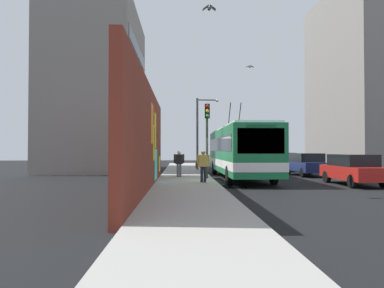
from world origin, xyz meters
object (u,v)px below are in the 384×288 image
object	(u,v)px
pedestrian_midblock	(179,162)
traffic_light	(207,128)
parked_car_red	(353,169)
pedestrian_at_curb	(203,164)
parked_car_white	(282,161)
street_lamp	(200,128)
parked_car_navy	(306,164)
city_bus	(239,150)

from	to	relation	value
pedestrian_midblock	traffic_light	world-z (taller)	traffic_light
parked_car_red	pedestrian_at_curb	bearing A→B (deg)	88.37
parked_car_white	street_lamp	bearing A→B (deg)	94.35
parked_car_red	pedestrian_midblock	xyz separation A→B (m)	(3.74, 8.99, 0.25)
parked_car_red	pedestrian_at_curb	xyz separation A→B (m)	(0.22, 7.74, 0.27)
pedestrian_midblock	street_lamp	world-z (taller)	street_lamp
traffic_light	parked_car_navy	bearing A→B (deg)	-62.20
city_bus	parked_car_navy	world-z (taller)	city_bus
parked_car_white	street_lamp	size ratio (longest dim) A/B	0.72
traffic_light	pedestrian_at_curb	bearing A→B (deg)	170.00
city_bus	pedestrian_at_curb	bearing A→B (deg)	146.53
parked_car_navy	pedestrian_at_curb	xyz separation A→B (m)	(-6.08, 7.74, 0.26)
parked_car_red	pedestrian_midblock	distance (m)	9.74
pedestrian_at_curb	parked_car_white	bearing A→B (deg)	-33.81
city_bus	pedestrian_at_curb	size ratio (longest dim) A/B	7.08
street_lamp	parked_car_navy	bearing A→B (deg)	-124.35
parked_car_white	parked_car_red	bearing A→B (deg)	180.00
pedestrian_midblock	street_lamp	size ratio (longest dim) A/B	0.26
pedestrian_midblock	traffic_light	size ratio (longest dim) A/B	0.37
parked_car_red	pedestrian_midblock	world-z (taller)	pedestrian_midblock
parked_car_red	traffic_light	size ratio (longest dim) A/B	0.95
city_bus	parked_car_red	bearing A→B (deg)	-127.97
parked_car_white	pedestrian_at_curb	xyz separation A→B (m)	(-11.56, 7.74, 0.26)
parked_car_white	pedestrian_midblock	distance (m)	12.06
parked_car_navy	traffic_light	world-z (taller)	traffic_light
parked_car_navy	street_lamp	xyz separation A→B (m)	(4.93, 7.22, 2.85)
parked_car_navy	pedestrian_midblock	size ratio (longest dim) A/B	2.79
pedestrian_at_curb	traffic_light	bearing A→B (deg)	-10.00
parked_car_white	traffic_light	distance (m)	12.11
parked_car_navy	traffic_light	size ratio (longest dim) A/B	1.03
parked_car_navy	parked_car_white	distance (m)	5.48
pedestrian_at_curb	parked_car_red	bearing A→B (deg)	-91.63
city_bus	street_lamp	size ratio (longest dim) A/B	1.89
city_bus	parked_car_red	xyz separation A→B (m)	(-4.06, -5.20, -0.96)
parked_car_white	traffic_light	xyz separation A→B (m)	(-9.36, 7.35, 2.24)
pedestrian_midblock	city_bus	bearing A→B (deg)	-85.16
street_lamp	city_bus	bearing A→B (deg)	-164.30
city_bus	parked_car_white	size ratio (longest dim) A/B	2.63
parked_car_white	street_lamp	distance (m)	7.78
pedestrian_midblock	traffic_light	xyz separation A→B (m)	(-1.32, -1.64, 1.99)
parked_car_red	traffic_light	xyz separation A→B (m)	(2.42, 7.35, 2.25)
pedestrian_midblock	pedestrian_at_curb	bearing A→B (deg)	-160.46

